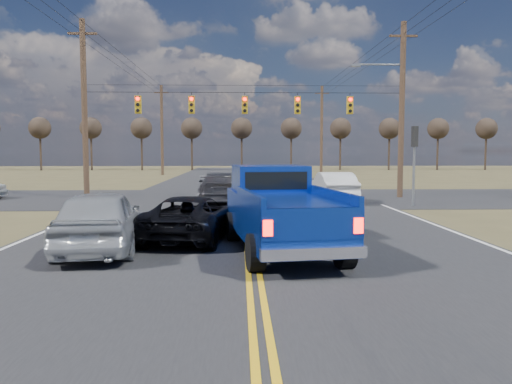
{
  "coord_description": "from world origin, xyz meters",
  "views": [
    {
      "loc": [
        -0.31,
        -10.54,
        2.7
      ],
      "look_at": [
        0.17,
        4.03,
        1.5
      ],
      "focal_mm": 35.0,
      "sensor_mm": 36.0,
      "label": 1
    }
  ],
  "objects_px": {
    "silver_suv": "(100,220)",
    "black_suv": "(191,218)",
    "pickup_truck": "(280,211)",
    "white_car_queue": "(333,187)",
    "dgrey_car_queue": "(220,188)"
  },
  "relations": [
    {
      "from": "pickup_truck",
      "to": "silver_suv",
      "type": "height_order",
      "value": "pickup_truck"
    },
    {
      "from": "black_suv",
      "to": "dgrey_car_queue",
      "type": "xyz_separation_m",
      "value": [
        0.44,
        10.96,
        0.12
      ]
    },
    {
      "from": "pickup_truck",
      "to": "black_suv",
      "type": "xyz_separation_m",
      "value": [
        -2.56,
        1.85,
        -0.43
      ]
    },
    {
      "from": "silver_suv",
      "to": "pickup_truck",
      "type": "bearing_deg",
      "value": 170.56
    },
    {
      "from": "dgrey_car_queue",
      "to": "black_suv",
      "type": "bearing_deg",
      "value": 84.81
    },
    {
      "from": "pickup_truck",
      "to": "black_suv",
      "type": "relative_size",
      "value": 1.3
    },
    {
      "from": "white_car_queue",
      "to": "dgrey_car_queue",
      "type": "height_order",
      "value": "white_car_queue"
    },
    {
      "from": "silver_suv",
      "to": "black_suv",
      "type": "xyz_separation_m",
      "value": [
        2.27,
        1.69,
        -0.18
      ]
    },
    {
      "from": "dgrey_car_queue",
      "to": "silver_suv",
      "type": "bearing_deg",
      "value": 75.01
    },
    {
      "from": "black_suv",
      "to": "white_car_queue",
      "type": "height_order",
      "value": "white_car_queue"
    },
    {
      "from": "black_suv",
      "to": "dgrey_car_queue",
      "type": "distance_m",
      "value": 10.97
    },
    {
      "from": "black_suv",
      "to": "silver_suv",
      "type": "bearing_deg",
      "value": 45.38
    },
    {
      "from": "pickup_truck",
      "to": "silver_suv",
      "type": "relative_size",
      "value": 1.26
    },
    {
      "from": "pickup_truck",
      "to": "white_car_queue",
      "type": "distance_m",
      "value": 13.38
    },
    {
      "from": "pickup_truck",
      "to": "white_car_queue",
      "type": "bearing_deg",
      "value": 65.29
    }
  ]
}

